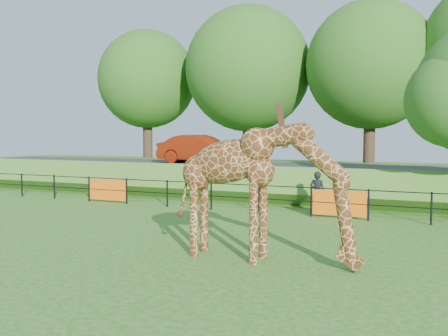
{
  "coord_description": "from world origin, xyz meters",
  "views": [
    {
      "loc": [
        6.46,
        -9.52,
        3.01
      ],
      "look_at": [
        0.53,
        3.62,
        2.0
      ],
      "focal_mm": 40.0,
      "sensor_mm": 36.0,
      "label": 1
    }
  ],
  "objects_px": {
    "car_blue": "(202,150)",
    "visitor": "(317,192)",
    "car_red": "(201,149)",
    "giraffe": "(264,192)"
  },
  "relations": [
    {
      "from": "car_red",
      "to": "visitor",
      "type": "relative_size",
      "value": 2.88
    },
    {
      "from": "car_blue",
      "to": "visitor",
      "type": "relative_size",
      "value": 2.49
    },
    {
      "from": "giraffe",
      "to": "car_blue",
      "type": "xyz_separation_m",
      "value": [
        -8.15,
        12.87,
        0.46
      ]
    },
    {
      "from": "car_red",
      "to": "visitor",
      "type": "bearing_deg",
      "value": -122.32
    },
    {
      "from": "car_blue",
      "to": "visitor",
      "type": "distance_m",
      "value": 9.38
    },
    {
      "from": "giraffe",
      "to": "car_blue",
      "type": "relative_size",
      "value": 1.16
    },
    {
      "from": "giraffe",
      "to": "visitor",
      "type": "distance_m",
      "value": 7.57
    },
    {
      "from": "car_red",
      "to": "giraffe",
      "type": "bearing_deg",
      "value": -146.26
    },
    {
      "from": "giraffe",
      "to": "car_blue",
      "type": "distance_m",
      "value": 15.24
    },
    {
      "from": "car_blue",
      "to": "car_red",
      "type": "distance_m",
      "value": 0.59
    }
  ]
}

